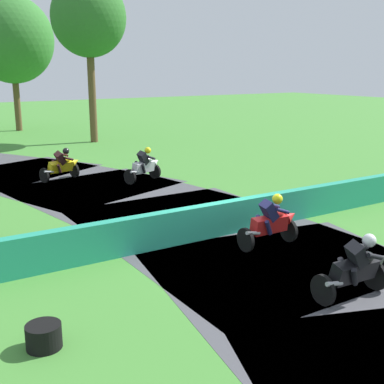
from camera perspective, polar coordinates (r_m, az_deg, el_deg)
ground_plane at (r=13.64m, az=3.25°, el=-4.84°), size 120.00×120.00×0.00m
track_asphalt at (r=12.82m, az=-2.66°, el=-6.05°), size 11.86×38.39×0.01m
safety_barrier at (r=17.40m, az=18.98°, el=0.08°), size 24.31×0.46×0.90m
motorcycle_lead_black at (r=10.31m, az=18.31°, el=-8.07°), size 1.69×0.85×1.43m
motorcycle_chase_red at (r=12.69m, az=9.08°, el=-3.32°), size 1.69×0.71×1.42m
motorcycle_trailing_white at (r=19.94m, az=-5.36°, el=3.06°), size 1.72×1.13×1.43m
motorcycle_fourth_yellow at (r=20.75m, az=-14.49°, el=3.02°), size 1.73×1.13×1.42m
tire_stack_mid_a at (r=8.69m, az=-16.47°, el=-15.42°), size 0.57×0.57×0.40m
tree_far_left at (r=31.27m, az=-11.65°, el=18.77°), size 4.34×4.34×9.53m
tree_mid_rise at (r=38.49m, az=-19.76°, el=15.95°), size 5.71×5.71×9.31m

